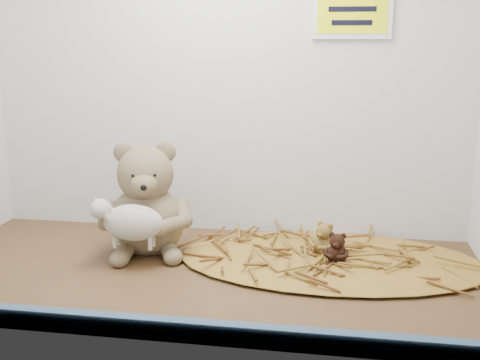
% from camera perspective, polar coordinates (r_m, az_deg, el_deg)
% --- Properties ---
extents(alcove_shell, '(1.20, 0.60, 0.90)m').
position_cam_1_polar(alcove_shell, '(1.29, -3.21, 11.72)').
color(alcove_shell, '#483119').
rests_on(alcove_shell, ground).
extents(front_rail, '(1.19, 0.02, 0.04)m').
position_cam_1_polar(front_rail, '(1.03, -7.60, -13.75)').
color(front_rail, '#3C5773').
rests_on(front_rail, shelf_floor).
extents(straw_bed, '(0.68, 0.39, 0.01)m').
position_cam_1_polar(straw_bed, '(1.36, 8.53, -7.49)').
color(straw_bed, olive).
rests_on(straw_bed, shelf_floor).
extents(main_teddy, '(0.26, 0.27, 0.26)m').
position_cam_1_polar(main_teddy, '(1.39, -8.88, -1.67)').
color(main_teddy, '#7F684E').
rests_on(main_teddy, shelf_floor).
extents(toy_lamb, '(0.17, 0.10, 0.11)m').
position_cam_1_polar(toy_lamb, '(1.31, -10.09, -3.99)').
color(toy_lamb, beige).
rests_on(toy_lamb, main_teddy).
extents(mini_teddy_tan, '(0.09, 0.09, 0.07)m').
position_cam_1_polar(mini_teddy_tan, '(1.37, 8.01, -5.38)').
color(mini_teddy_tan, brown).
rests_on(mini_teddy_tan, straw_bed).
extents(mini_teddy_brown, '(0.06, 0.06, 0.07)m').
position_cam_1_polar(mini_teddy_brown, '(1.32, 9.19, -6.24)').
color(mini_teddy_brown, black).
rests_on(mini_teddy_brown, straw_bed).
extents(wall_sign, '(0.16, 0.01, 0.11)m').
position_cam_1_polar(wall_sign, '(1.46, 10.61, 15.64)').
color(wall_sign, yellow).
rests_on(wall_sign, back_wall).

